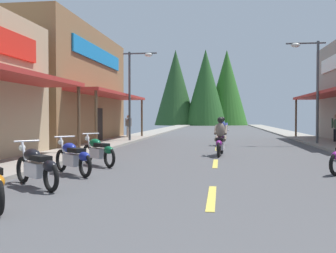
{
  "coord_description": "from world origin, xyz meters",
  "views": [
    {
      "loc": [
        0.17,
        0.3,
        1.6
      ],
      "look_at": [
        -2.67,
        21.41,
        1.04
      ],
      "focal_mm": 41.93,
      "sensor_mm": 36.0,
      "label": 1
    }
  ],
  "objects_px": {
    "motorcycle_parked_left_2": "(36,166)",
    "rider_cruising_lead": "(220,140)",
    "pedestrian_browsing": "(128,125)",
    "motorcycle_parked_left_3": "(73,157)",
    "pedestrian_by_shop": "(336,127)",
    "streetlamp_left": "(135,82)",
    "streetlamp_right": "(311,77)",
    "rider_cruising_trailing": "(223,134)",
    "motorcycle_parked_left_4": "(98,151)"
  },
  "relations": [
    {
      "from": "rider_cruising_lead",
      "to": "pedestrian_by_shop",
      "type": "distance_m",
      "value": 10.35
    },
    {
      "from": "streetlamp_right",
      "to": "motorcycle_parked_left_2",
      "type": "height_order",
      "value": "streetlamp_right"
    },
    {
      "from": "streetlamp_left",
      "to": "rider_cruising_trailing",
      "type": "bearing_deg",
      "value": -22.38
    },
    {
      "from": "motorcycle_parked_left_2",
      "to": "rider_cruising_lead",
      "type": "xyz_separation_m",
      "value": [
        4.08,
        7.68,
        0.17
      ]
    },
    {
      "from": "streetlamp_right",
      "to": "motorcycle_parked_left_3",
      "type": "relative_size",
      "value": 3.52
    },
    {
      "from": "streetlamp_left",
      "to": "motorcycle_parked_left_3",
      "type": "distance_m",
      "value": 13.87
    },
    {
      "from": "pedestrian_by_shop",
      "to": "pedestrian_browsing",
      "type": "bearing_deg",
      "value": 115.26
    },
    {
      "from": "rider_cruising_trailing",
      "to": "pedestrian_by_shop",
      "type": "height_order",
      "value": "pedestrian_by_shop"
    },
    {
      "from": "rider_cruising_trailing",
      "to": "motorcycle_parked_left_3",
      "type": "bearing_deg",
      "value": 163.18
    },
    {
      "from": "motorcycle_parked_left_2",
      "to": "pedestrian_by_shop",
      "type": "relative_size",
      "value": 0.99
    },
    {
      "from": "streetlamp_right",
      "to": "pedestrian_by_shop",
      "type": "bearing_deg",
      "value": 41.16
    },
    {
      "from": "streetlamp_left",
      "to": "streetlamp_right",
      "type": "relative_size",
      "value": 0.98
    },
    {
      "from": "rider_cruising_lead",
      "to": "motorcycle_parked_left_2",
      "type": "bearing_deg",
      "value": 156.89
    },
    {
      "from": "streetlamp_right",
      "to": "motorcycle_parked_left_4",
      "type": "xyz_separation_m",
      "value": [
        -8.84,
        -10.07,
        -3.27
      ]
    },
    {
      "from": "motorcycle_parked_left_2",
      "to": "pedestrian_browsing",
      "type": "height_order",
      "value": "pedestrian_browsing"
    },
    {
      "from": "motorcycle_parked_left_3",
      "to": "pedestrian_browsing",
      "type": "bearing_deg",
      "value": -38.21
    },
    {
      "from": "streetlamp_left",
      "to": "rider_cruising_lead",
      "type": "xyz_separation_m",
      "value": [
        5.24,
        -7.77,
        -3.03
      ]
    },
    {
      "from": "rider_cruising_trailing",
      "to": "pedestrian_browsing",
      "type": "bearing_deg",
      "value": 53.16
    },
    {
      "from": "motorcycle_parked_left_3",
      "to": "pedestrian_by_shop",
      "type": "relative_size",
      "value": 0.95
    },
    {
      "from": "motorcycle_parked_left_3",
      "to": "pedestrian_by_shop",
      "type": "bearing_deg",
      "value": -84.7
    },
    {
      "from": "motorcycle_parked_left_4",
      "to": "pedestrian_browsing",
      "type": "distance_m",
      "value": 15.03
    },
    {
      "from": "streetlamp_left",
      "to": "pedestrian_browsing",
      "type": "xyz_separation_m",
      "value": [
        -1.21,
        3.34,
        -2.71
      ]
    },
    {
      "from": "motorcycle_parked_left_2",
      "to": "motorcycle_parked_left_3",
      "type": "height_order",
      "value": "same"
    },
    {
      "from": "motorcycle_parked_left_2",
      "to": "motorcycle_parked_left_3",
      "type": "relative_size",
      "value": 1.05
    },
    {
      "from": "streetlamp_right",
      "to": "motorcycle_parked_left_3",
      "type": "xyz_separation_m",
      "value": [
        -8.93,
        -12.04,
        -3.27
      ]
    },
    {
      "from": "streetlamp_left",
      "to": "motorcycle_parked_left_4",
      "type": "height_order",
      "value": "streetlamp_left"
    },
    {
      "from": "motorcycle_parked_left_2",
      "to": "pedestrian_browsing",
      "type": "bearing_deg",
      "value": -42.44
    },
    {
      "from": "pedestrian_by_shop",
      "to": "streetlamp_left",
      "type": "bearing_deg",
      "value": 129.65
    },
    {
      "from": "streetlamp_left",
      "to": "rider_cruising_trailing",
      "type": "xyz_separation_m",
      "value": [
        5.36,
        -2.21,
        -3.03
      ]
    },
    {
      "from": "rider_cruising_trailing",
      "to": "motorcycle_parked_left_2",
      "type": "bearing_deg",
      "value": 165.78
    },
    {
      "from": "streetlamp_right",
      "to": "rider_cruising_trailing",
      "type": "bearing_deg",
      "value": -170.42
    },
    {
      "from": "streetlamp_right",
      "to": "pedestrian_by_shop",
      "type": "xyz_separation_m",
      "value": [
        1.76,
        1.54,
        -2.76
      ]
    },
    {
      "from": "pedestrian_by_shop",
      "to": "pedestrian_browsing",
      "type": "relative_size",
      "value": 1.02
    },
    {
      "from": "motorcycle_parked_left_3",
      "to": "rider_cruising_trailing",
      "type": "relative_size",
      "value": 0.76
    },
    {
      "from": "streetlamp_left",
      "to": "motorcycle_parked_left_3",
      "type": "bearing_deg",
      "value": -84.76
    },
    {
      "from": "rider_cruising_lead",
      "to": "motorcycle_parked_left_4",
      "type": "bearing_deg",
      "value": 138.17
    },
    {
      "from": "motorcycle_parked_left_3",
      "to": "pedestrian_browsing",
      "type": "distance_m",
      "value": 16.97
    },
    {
      "from": "motorcycle_parked_left_2",
      "to": "motorcycle_parked_left_3",
      "type": "distance_m",
      "value": 2.01
    },
    {
      "from": "streetlamp_left",
      "to": "motorcycle_parked_left_2",
      "type": "bearing_deg",
      "value": -85.69
    },
    {
      "from": "motorcycle_parked_left_4",
      "to": "motorcycle_parked_left_3",
      "type": "bearing_deg",
      "value": 131.91
    },
    {
      "from": "rider_cruising_trailing",
      "to": "rider_cruising_lead",
      "type": "bearing_deg",
      "value": -177.86
    },
    {
      "from": "streetlamp_right",
      "to": "motorcycle_parked_left_4",
      "type": "distance_m",
      "value": 13.79
    },
    {
      "from": "motorcycle_parked_left_4",
      "to": "streetlamp_left",
      "type": "bearing_deg",
      "value": -38.92
    },
    {
      "from": "pedestrian_by_shop",
      "to": "motorcycle_parked_left_2",
      "type": "bearing_deg",
      "value": -175.62
    },
    {
      "from": "motorcycle_parked_left_2",
      "to": "motorcycle_parked_left_4",
      "type": "xyz_separation_m",
      "value": [
        0.16,
        3.99,
        0.0
      ]
    },
    {
      "from": "motorcycle_parked_left_3",
      "to": "pedestrian_browsing",
      "type": "xyz_separation_m",
      "value": [
        -2.45,
        16.78,
        0.49
      ]
    },
    {
      "from": "motorcycle_parked_left_2",
      "to": "motorcycle_parked_left_4",
      "type": "distance_m",
      "value": 3.99
    },
    {
      "from": "streetlamp_left",
      "to": "motorcycle_parked_left_2",
      "type": "distance_m",
      "value": 15.82
    },
    {
      "from": "streetlamp_left",
      "to": "rider_cruising_trailing",
      "type": "relative_size",
      "value": 2.6
    },
    {
      "from": "pedestrian_by_shop",
      "to": "motorcycle_parked_left_3",
      "type": "bearing_deg",
      "value": -179.22
    }
  ]
}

